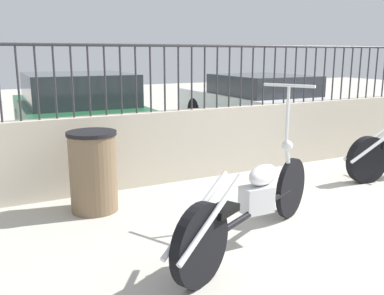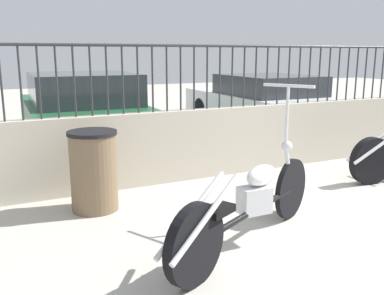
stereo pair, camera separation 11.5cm
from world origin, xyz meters
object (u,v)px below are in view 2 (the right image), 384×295
Objects in this scene: car_green at (83,111)px; car_white at (264,102)px; trash_bin at (94,171)px; motorcycle_black at (245,206)px.

car_white is (3.92, 0.04, -0.04)m from car_green.
car_white is (4.48, 3.20, 0.19)m from trash_bin.
motorcycle_black is 0.50× the size of car_white.
trash_bin is 0.21× the size of car_white.
car_green reaches higher than trash_bin.
motorcycle_black is 5.94m from car_white.
motorcycle_black reaches higher than car_green.
trash_bin is at bearing 127.22° from car_white.
trash_bin is (-0.94, 1.56, 0.04)m from motorcycle_black.
car_white reaches higher than trash_bin.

